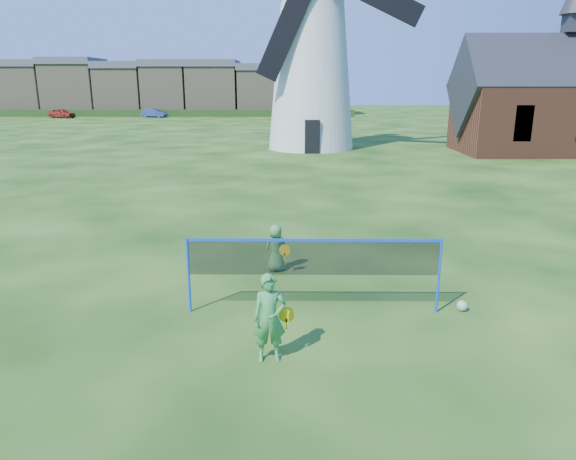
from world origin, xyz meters
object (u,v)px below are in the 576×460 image
Objects in this scene: player_girl at (270,318)px; car_right at (154,113)px; windmill at (312,56)px; player_boy at (276,248)px; chapel at (563,103)px; badminton_net at (314,259)px; play_ball at (462,306)px; car_left at (62,113)px.

car_right is at bearing 99.09° from player_girl.
windmill reaches higher than player_girl.
player_boy is at bearing -147.94° from car_right.
chapel reaches higher than player_girl.
car_right is at bearing 133.70° from chapel.
badminton_net is at bearing 60.75° from player_girl.
play_ball is (2.18, -28.15, -6.25)m from windmill.
badminton_net is (-17.42, -25.95, -2.11)m from chapel.
windmill is 28.92m from play_ball.
chapel is 33.39m from player_girl.
windmill is 15.89× the size of player_boy.
player_girl is at bearing -148.96° from car_right.
car_left is at bearing 113.41° from car_right.
player_girl is (-0.79, -1.93, -0.38)m from badminton_net.
badminton_net is 4.28× the size of player_boy.
badminton_net reaches higher than player_girl.
chapel reaches higher than badminton_net.
player_boy is 0.32× the size of car_left.
player_girl reaches higher than car_left.
car_left is at bearing 133.31° from windmill.
badminton_net reaches higher than car_left.
windmill is 12.36× the size of player_girl.
chapel is 29.89m from player_boy.
player_girl reaches higher than player_boy.
windmill is at bearing -135.44° from car_right.
car_left is (-49.54, 37.26, -2.62)m from chapel.
chapel reaches higher than player_boy.
chapel is at bearing -121.18° from car_right.
windmill is 28.71m from badminton_net.
windmill is 26.48m from player_boy.
car_right reaches higher than play_ball.
player_girl reaches higher than play_ball.
chapel is at bearing 60.95° from play_ball.
windmill is 42.62m from car_right.
player_girl is at bearing -93.15° from windmill.
player_girl is 4.36m from player_boy.
player_boy is at bearing 108.82° from badminton_net.
chapel is 3.85× the size of car_right.
badminton_net reaches higher than car_right.
windmill is at bearing -119.50° from car_left.
player_boy is at bearing -127.81° from chapel.
chapel is at bearing -109.76° from car_left.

